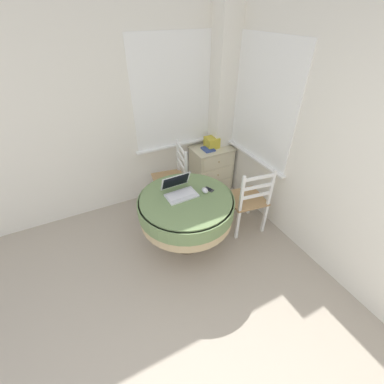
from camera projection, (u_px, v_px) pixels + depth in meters
The scene contains 10 objects.
corner_room_shell at pixel (206, 142), 2.68m from camera, with size 4.48×4.84×2.55m.
round_dining_table at pixel (186, 208), 2.89m from camera, with size 1.08×1.08×0.73m.
laptop at pixel (179, 190), 2.84m from camera, with size 0.35×0.30×0.21m.
computer_mouse at pixel (205, 190), 2.88m from camera, with size 0.06×0.10×0.05m.
cell_phone at pixel (209, 189), 2.93m from camera, with size 0.09×0.13×0.01m.
dining_chair_near_back_window at pixel (172, 178), 3.61m from camera, with size 0.50×0.50×0.94m.
dining_chair_near_right_window at pixel (248, 200), 3.21m from camera, with size 0.49×0.49×0.94m.
corner_cabinet at pixel (211, 168), 4.04m from camera, with size 0.60×0.44×0.70m.
storage_box at pixel (212, 142), 3.81m from camera, with size 0.18×0.19×0.15m.
book_on_cabinet at pixel (208, 149), 3.78m from camera, with size 0.15×0.18×0.02m.
Camera 1 is at (0.05, -0.24, 2.44)m, focal length 24.00 mm.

